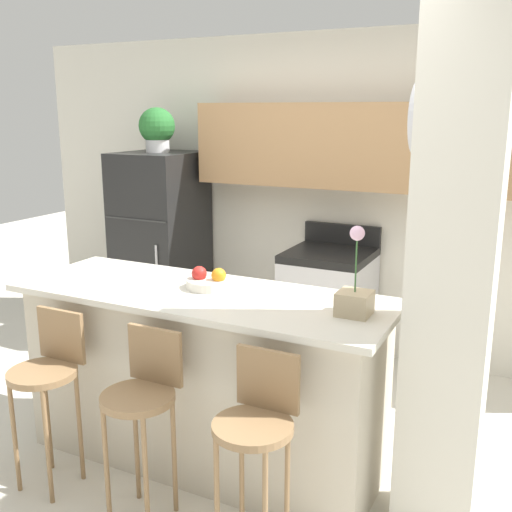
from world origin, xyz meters
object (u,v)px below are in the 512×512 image
trash_bin (201,332)px  bar_stool_mid (143,398)px  bar_stool_right (257,428)px  refrigerator (161,246)px  potted_plant_on_fridge (157,128)px  stove_range (328,307)px  bar_stool_left (48,374)px  fruit_bowl (209,281)px  orchid_vase (355,296)px

trash_bin → bar_stool_mid: bearing=-66.0°
bar_stool_mid → bar_stool_right: same height
refrigerator → potted_plant_on_fridge: (-0.00, 0.00, 1.00)m
bar_stool_mid → bar_stool_right: size_ratio=1.00×
stove_range → trash_bin: (-0.99, -0.29, -0.27)m
stove_range → bar_stool_left: bearing=-110.0°
refrigerator → trash_bin: size_ratio=4.24×
stove_range → bar_stool_mid: bearing=-94.6°
stove_range → bar_stool_mid: stove_range is taller
bar_stool_right → fruit_bowl: 0.96m
trash_bin → bar_stool_right: bearing=-52.3°
bar_stool_left → refrigerator: bearing=109.7°
bar_stool_mid → orchid_vase: (0.85, 0.54, 0.48)m
fruit_bowl → trash_bin: size_ratio=0.66×
refrigerator → fruit_bowl: (1.36, -1.46, 0.24)m
fruit_bowl → bar_stool_left: bearing=-134.4°
bar_stool_right → trash_bin: size_ratio=2.48×
bar_stool_left → bar_stool_right: bearing=0.0°
orchid_vase → bar_stool_right: bearing=-114.6°
potted_plant_on_fridge → orchid_vase: 2.78m
refrigerator → bar_stool_left: bearing=-70.3°
bar_stool_left → potted_plant_on_fridge: potted_plant_on_fridge is taller
refrigerator → fruit_bowl: refrigerator is taller
orchid_vase → trash_bin: 2.30m
trash_bin → orchid_vase: bearing=-37.8°
refrigerator → potted_plant_on_fridge: size_ratio=4.39×
orchid_vase → trash_bin: bearing=142.2°
stove_range → potted_plant_on_fridge: bearing=-178.4°
bar_stool_left → bar_stool_right: size_ratio=1.00×
refrigerator → orchid_vase: bearing=-35.0°
potted_plant_on_fridge → orchid_vase: bearing=-35.0°
bar_stool_right → potted_plant_on_fridge: 3.10m
bar_stool_mid → fruit_bowl: size_ratio=3.73×
fruit_bowl → refrigerator: bearing=132.8°
stove_range → bar_stool_right: size_ratio=1.14×
orchid_vase → stove_range: bearing=113.3°
refrigerator → bar_stool_right: 2.87m
refrigerator → fruit_bowl: size_ratio=6.39×
stove_range → orchid_vase: 1.84m
bar_stool_left → orchid_vase: orchid_vase is taller
stove_range → orchid_vase: size_ratio=2.48×
bar_stool_left → potted_plant_on_fridge: (-0.75, 2.09, 1.18)m
orchid_vase → refrigerator: bearing=145.0°
potted_plant_on_fridge → bar_stool_mid: bearing=-57.0°
potted_plant_on_fridge → trash_bin: size_ratio=0.97×
bar_stool_left → orchid_vase: (1.46, 0.54, 0.48)m
stove_range → bar_stool_right: 2.18m
potted_plant_on_fridge → refrigerator: bearing=-65.4°
stove_range → refrigerator: bearing=-178.4°
bar_stool_left → trash_bin: 1.90m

